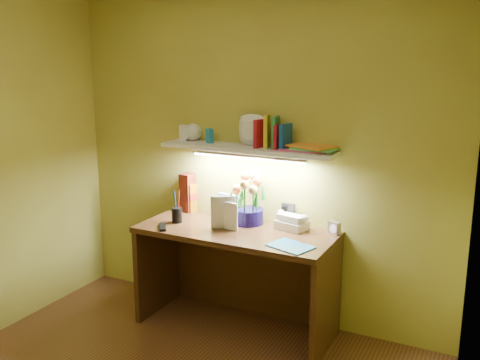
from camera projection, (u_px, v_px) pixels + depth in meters
name	position (u px, v px, depth m)	size (l,w,h in m)	color
desk	(236.00, 279.00, 3.85)	(1.40, 0.60, 0.75)	#3E2210
flower_bouquet	(249.00, 198.00, 3.86)	(0.24, 0.24, 0.38)	#0D073B
telephone	(292.00, 221.00, 3.76)	(0.21, 0.15, 0.12)	beige
desk_clock	(334.00, 228.00, 3.66)	(0.09, 0.04, 0.09)	#B0AFB4
whisky_bottle	(191.00, 194.00, 4.17)	(0.08, 0.08, 0.28)	#A76507
whisky_box	(188.00, 193.00, 4.18)	(0.10, 0.10, 0.30)	#581A0E
pen_cup	(177.00, 210.00, 3.90)	(0.08, 0.08, 0.19)	black
art_card	(228.00, 207.00, 3.98)	(0.19, 0.04, 0.19)	silver
tv_remote	(162.00, 227.00, 3.79)	(0.04, 0.16, 0.02)	black
blue_folder	(290.00, 246.00, 3.42)	(0.27, 0.20, 0.01)	#2283BE
desk_book_a	(211.00, 212.00, 3.76)	(0.18, 0.02, 0.24)	beige
desk_book_b	(221.00, 214.00, 3.78)	(0.15, 0.02, 0.20)	white
wall_shelf	(249.00, 143.00, 3.78)	(1.30, 0.30, 0.26)	white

